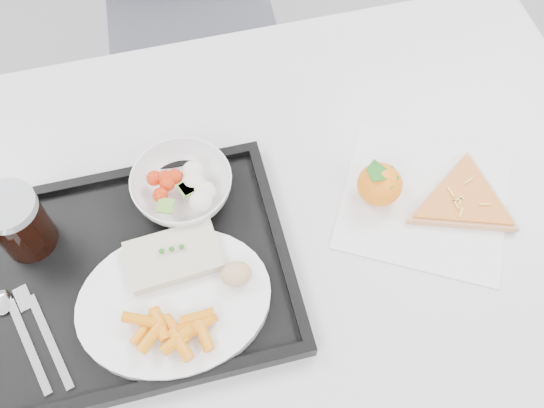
# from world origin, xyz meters

# --- Properties ---
(room) EXTENTS (6.04, 7.04, 2.84)m
(room) POSITION_xyz_m (0.00, 0.00, 1.40)
(room) COLOR gray
(room) RESTS_ON ground
(table) EXTENTS (1.20, 0.80, 0.75)m
(table) POSITION_xyz_m (0.00, 0.30, 0.68)
(table) COLOR #B9B8BB
(table) RESTS_ON ground
(tray) EXTENTS (0.45, 0.35, 0.03)m
(tray) POSITION_xyz_m (-0.20, 0.25, 0.76)
(tray) COLOR black
(tray) RESTS_ON table
(dinner_plate) EXTENTS (0.27, 0.27, 0.02)m
(dinner_plate) POSITION_xyz_m (-0.15, 0.19, 0.77)
(dinner_plate) COLOR white
(dinner_plate) RESTS_ON tray
(fish_fillet) EXTENTS (0.13, 0.09, 0.03)m
(fish_fillet) POSITION_xyz_m (-0.14, 0.25, 0.79)
(fish_fillet) COLOR beige
(fish_fillet) RESTS_ON dinner_plate
(bread_roll) EXTENTS (0.05, 0.05, 0.03)m
(bread_roll) POSITION_xyz_m (-0.06, 0.20, 0.80)
(bread_roll) COLOR #D8BA81
(bread_roll) RESTS_ON dinner_plate
(salad_bowl) EXTENTS (0.15, 0.15, 0.05)m
(salad_bowl) POSITION_xyz_m (-0.10, 0.37, 0.79)
(salad_bowl) COLOR white
(salad_bowl) RESTS_ON tray
(cola_glass) EXTENTS (0.08, 0.08, 0.11)m
(cola_glass) POSITION_xyz_m (-0.34, 0.34, 0.82)
(cola_glass) COLOR black
(cola_glass) RESTS_ON tray
(cutlery) EXTENTS (0.11, 0.17, 0.01)m
(cutlery) POSITION_xyz_m (-0.35, 0.21, 0.77)
(cutlery) COLOR silver
(cutlery) RESTS_ON tray
(napkin) EXTENTS (0.34, 0.33, 0.00)m
(napkin) POSITION_xyz_m (0.26, 0.27, 0.75)
(napkin) COLOR white
(napkin) RESTS_ON table
(tangerine) EXTENTS (0.09, 0.09, 0.07)m
(tangerine) POSITION_xyz_m (0.19, 0.30, 0.79)
(tangerine) COLOR #FBA826
(tangerine) RESTS_ON napkin
(pizza_slice) EXTENTS (0.23, 0.23, 0.02)m
(pizza_slice) POSITION_xyz_m (0.31, 0.25, 0.76)
(pizza_slice) COLOR tan
(pizza_slice) RESTS_ON napkin
(carrot_pile) EXTENTS (0.13, 0.09, 0.02)m
(carrot_pile) POSITION_xyz_m (-0.15, 0.15, 0.80)
(carrot_pile) COLOR orange
(carrot_pile) RESTS_ON dinner_plate
(salad_contents) EXTENTS (0.10, 0.09, 0.03)m
(salad_contents) POSITION_xyz_m (-0.10, 0.36, 0.80)
(salad_contents) COLOR red
(salad_contents) RESTS_ON salad_bowl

